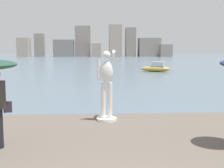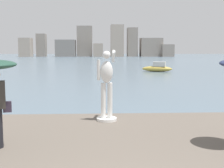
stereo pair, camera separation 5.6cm
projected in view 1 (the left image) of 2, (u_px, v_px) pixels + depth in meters
The scene contains 4 objects.
ground_plane at pixel (100, 68), 42.29m from camera, with size 400.00×400.00×0.00m, color slate.
statue_white_figure at pixel (107, 87), 8.75m from camera, with size 0.61×0.87×2.16m.
boat_far at pixel (156, 68), 35.28m from camera, with size 3.83×2.32×1.21m.
distant_skyline at pixel (99, 45), 129.61m from camera, with size 67.51×11.79×13.86m.
Camera 1 is at (-0.44, -2.31, 2.53)m, focal length 46.24 mm.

